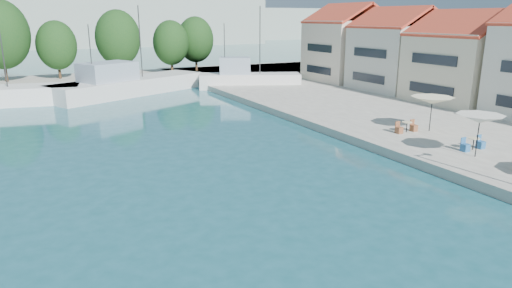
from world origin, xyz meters
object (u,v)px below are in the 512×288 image
umbrella_cream (432,100)px  trawler_04 (247,80)px  trawler_03 (126,85)px  umbrella_white (480,119)px

umbrella_cream → trawler_04: bearing=91.7°
trawler_03 → umbrella_cream: size_ratio=6.32×
trawler_04 → umbrella_white: (-1.71, -33.77, 1.80)m
umbrella_white → trawler_04: bearing=87.1°
trawler_03 → umbrella_white: bearing=-96.1°
trawler_03 → umbrella_cream: 33.65m
trawler_03 → trawler_04: size_ratio=1.51×
trawler_03 → trawler_04: 14.46m
umbrella_cream → umbrella_white: bearing=-113.6°
umbrella_white → umbrella_cream: 6.28m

